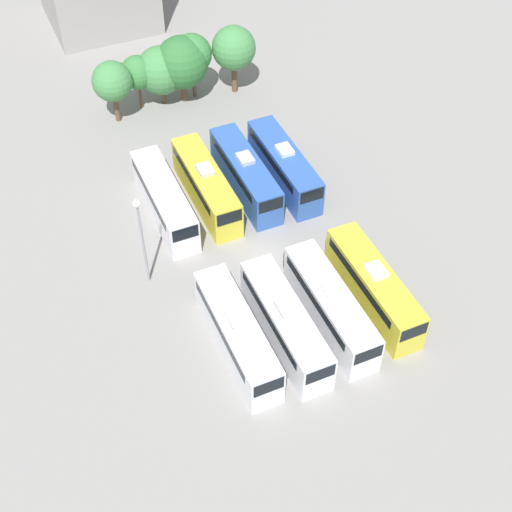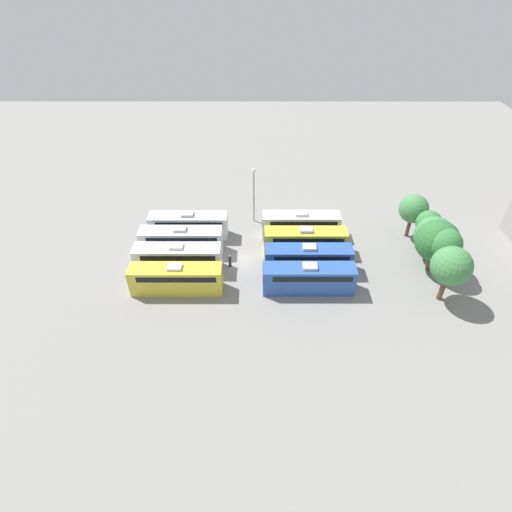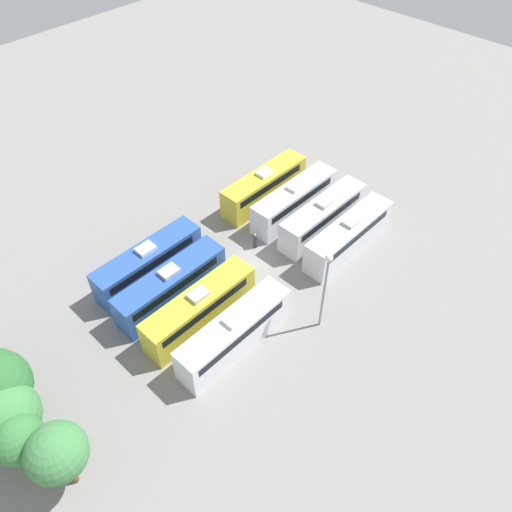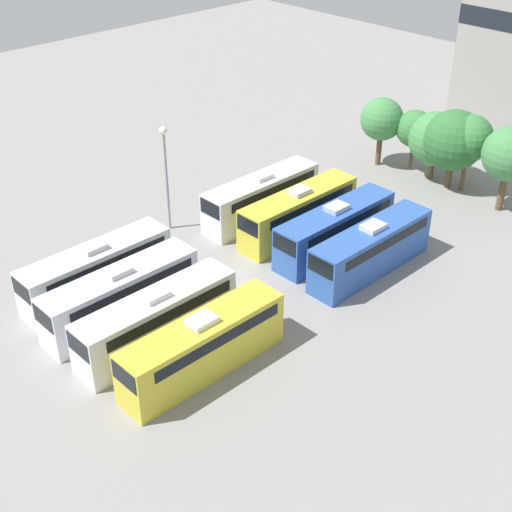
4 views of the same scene
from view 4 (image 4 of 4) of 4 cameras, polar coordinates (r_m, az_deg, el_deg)
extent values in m
plane|color=gray|center=(48.86, -1.56, -2.06)|extent=(126.11, 126.11, 0.00)
cube|color=silver|center=(47.98, -12.61, -1.21)|extent=(2.41, 10.49, 3.37)
cube|color=black|center=(47.58, -12.48, -0.12)|extent=(2.45, 8.92, 0.74)
cube|color=black|center=(45.59, -18.26, -2.65)|extent=(2.12, 0.08, 1.18)
cube|color=#B2B2B7|center=(47.02, -12.87, 0.69)|extent=(1.20, 1.60, 0.35)
cube|color=silver|center=(45.27, -10.75, -3.17)|extent=(2.41, 10.49, 3.37)
cube|color=black|center=(44.85, -10.60, -2.03)|extent=(2.45, 8.92, 0.74)
cube|color=black|center=(42.78, -16.66, -4.82)|extent=(2.12, 0.08, 1.18)
cube|color=#B2B2B7|center=(44.25, -10.99, -1.19)|extent=(1.20, 1.60, 0.35)
cube|color=white|center=(42.82, -7.93, -5.15)|extent=(2.41, 10.49, 3.37)
cube|color=black|center=(42.38, -7.74, -3.96)|extent=(2.45, 8.92, 0.74)
cube|color=black|center=(40.17, -14.05, -7.06)|extent=(2.12, 0.08, 1.18)
cube|color=silver|center=(41.74, -8.12, -3.10)|extent=(1.20, 1.60, 0.35)
cube|color=gold|center=(40.59, -4.26, -7.27)|extent=(2.41, 10.49, 3.37)
cube|color=black|center=(40.12, -4.03, -6.04)|extent=(2.45, 8.92, 0.74)
cube|color=black|center=(37.73, -10.51, -9.51)|extent=(2.12, 0.08, 1.18)
cube|color=white|center=(39.45, -4.37, -5.17)|extent=(1.20, 1.60, 0.35)
cube|color=silver|center=(56.02, 0.43, 4.68)|extent=(2.41, 10.49, 3.37)
cube|color=black|center=(55.75, 0.63, 5.64)|extent=(2.45, 8.92, 0.74)
cube|color=black|center=(52.49, -3.69, 3.79)|extent=(2.12, 0.08, 1.18)
cube|color=silver|center=(55.20, 0.44, 6.39)|extent=(1.20, 1.60, 0.35)
cube|color=gold|center=(53.85, 3.42, 3.43)|extent=(2.41, 10.49, 3.37)
cube|color=black|center=(53.57, 3.64, 4.43)|extent=(2.45, 8.92, 0.74)
cube|color=black|center=(50.14, -0.67, 2.43)|extent=(2.12, 0.08, 1.18)
cube|color=#B2B2B7|center=(53.00, 3.48, 5.20)|extent=(1.20, 1.60, 0.35)
cube|color=#2D56A8|center=(51.80, 6.34, 2.06)|extent=(2.41, 10.49, 3.37)
cube|color=black|center=(51.52, 6.59, 3.08)|extent=(2.45, 8.92, 0.74)
cube|color=black|center=(47.93, 2.30, 0.91)|extent=(2.12, 0.08, 1.18)
cube|color=#B2B2B7|center=(50.92, 6.46, 3.87)|extent=(1.20, 1.60, 0.35)
cube|color=#2D56A8|center=(49.75, 9.17, 0.47)|extent=(2.41, 10.49, 3.37)
cube|color=black|center=(49.44, 9.45, 1.53)|extent=(2.45, 8.92, 0.74)
cube|color=black|center=(45.73, 5.19, -0.87)|extent=(2.12, 0.08, 1.18)
cube|color=silver|center=(48.82, 9.35, 2.33)|extent=(1.20, 1.60, 0.35)
cylinder|color=#333338|center=(46.84, -2.10, -2.63)|extent=(0.36, 0.36, 1.50)
sphere|color=tan|center=(46.35, -2.12, -1.74)|extent=(0.24, 0.24, 0.24)
cylinder|color=gray|center=(53.82, -7.14, 5.88)|extent=(0.20, 0.20, 7.82)
sphere|color=#EAE5C6|center=(52.19, -7.44, 9.92)|extent=(0.60, 0.60, 0.60)
cylinder|color=brown|center=(66.17, 9.81, 8.45)|extent=(0.49, 0.49, 3.01)
sphere|color=#428447|center=(65.13, 10.04, 10.74)|extent=(3.81, 3.81, 3.81)
cylinder|color=brown|center=(65.70, 12.32, 7.88)|extent=(0.30, 0.30, 2.76)
sphere|color=#387A3D|center=(64.75, 12.57, 9.92)|extent=(3.27, 3.27, 3.27)
cylinder|color=brown|center=(64.65, 13.87, 6.91)|extent=(0.44, 0.44, 2.01)
sphere|color=#428447|center=(63.62, 14.17, 9.07)|extent=(4.68, 4.68, 4.68)
cylinder|color=brown|center=(63.24, 15.18, 6.39)|extent=(0.60, 0.60, 2.49)
sphere|color=#2D6B33|center=(62.06, 15.57, 8.91)|extent=(5.11, 5.11, 5.11)
cylinder|color=brown|center=(62.78, 16.28, 6.47)|extent=(0.37, 0.37, 3.37)
sphere|color=#387A3D|center=(61.60, 16.71, 9.03)|extent=(3.91, 3.91, 3.91)
cylinder|color=brown|center=(60.47, 19.10, 4.96)|extent=(0.58, 0.58, 3.34)
sphere|color=#428447|center=(59.19, 19.63, 7.70)|extent=(4.33, 4.33, 4.33)
camera|label=1|loc=(49.25, -66.80, 32.75)|focal=50.00mm
camera|label=2|loc=(30.53, 72.59, 21.73)|focal=28.00mm
camera|label=3|loc=(73.19, -0.21, 37.06)|focal=35.00mm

